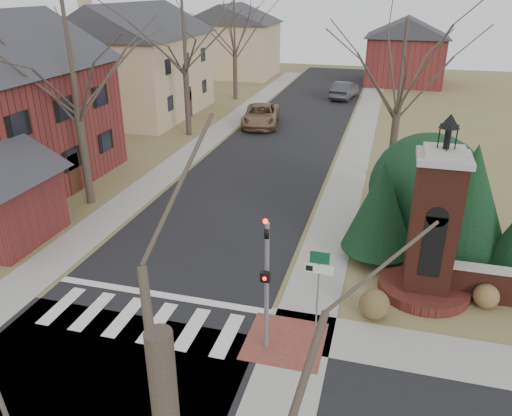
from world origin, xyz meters
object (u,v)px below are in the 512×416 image
(brick_gate_monument, at_px, (431,238))
(pickup_truck, at_px, (261,115))
(distant_car, at_px, (344,90))
(traffic_signal_pole, at_px, (267,275))
(sign_post, at_px, (318,275))

(brick_gate_monument, xyz_separation_m, pickup_truck, (-11.58, 20.98, -1.37))
(pickup_truck, relative_size, distant_car, 1.16)
(traffic_signal_pole, bearing_deg, pickup_truck, 105.16)
(distant_car, bearing_deg, brick_gate_monument, 109.11)
(pickup_truck, bearing_deg, traffic_signal_pole, -84.23)
(sign_post, bearing_deg, traffic_signal_pole, -132.43)
(traffic_signal_pole, xyz_separation_m, sign_post, (1.29, 1.41, -0.64))
(traffic_signal_pole, distance_m, distant_car, 37.48)
(brick_gate_monument, bearing_deg, distant_car, 101.00)
(brick_gate_monument, height_order, pickup_truck, brick_gate_monument)
(traffic_signal_pole, relative_size, sign_post, 1.64)
(traffic_signal_pole, distance_m, brick_gate_monument, 6.47)
(brick_gate_monument, bearing_deg, pickup_truck, 118.90)
(pickup_truck, xyz_separation_m, distant_car, (5.18, 12.00, 0.02))
(traffic_signal_pole, relative_size, brick_gate_monument, 0.69)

